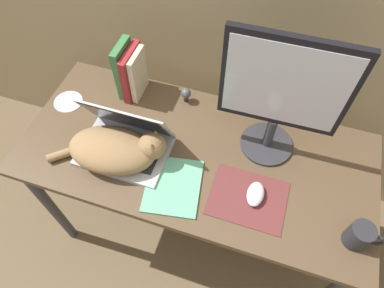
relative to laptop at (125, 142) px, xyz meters
name	(u,v)px	position (x,y,z in m)	size (l,w,h in m)	color
ground_plane	(176,279)	(0.25, -0.24, -0.80)	(12.00, 12.00, 0.00)	brown
desk	(195,165)	(0.25, 0.06, -0.13)	(1.34, 0.61, 0.75)	brown
laptop	(125,142)	(0.00, 0.00, 0.00)	(0.33, 0.23, 0.23)	#B7B7BC
cat	(116,149)	(-0.01, -0.05, 0.02)	(0.43, 0.24, 0.14)	#99754C
external_monitor	(282,95)	(0.50, 0.18, 0.24)	(0.40, 0.20, 0.51)	#333338
mousepad	(248,198)	(0.48, -0.06, -0.04)	(0.26, 0.21, 0.00)	brown
computer_mouse	(255,194)	(0.51, -0.05, -0.02)	(0.06, 0.10, 0.03)	silver
book_row	(131,72)	(-0.09, 0.28, 0.07)	(0.08, 0.15, 0.24)	#387A42
notepad	(173,186)	(0.22, -0.10, -0.04)	(0.23, 0.26, 0.01)	#6BBC93
webcam	(186,94)	(0.14, 0.30, 0.00)	(0.04, 0.04, 0.07)	#232328
mug	(360,236)	(0.84, -0.10, 0.00)	(0.12, 0.08, 0.10)	#28282D
cd_disc	(68,102)	(-0.33, 0.14, -0.04)	(0.12, 0.12, 0.00)	silver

